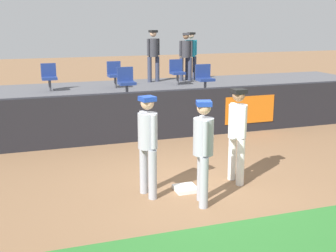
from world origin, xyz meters
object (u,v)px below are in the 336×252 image
object	(u,v)px
player_coach_visitor	(203,145)
seat_front_right	(204,77)
first_base	(186,189)
spectator_hooded	(191,52)
spectator_capped	(153,52)
player_fielder_home	(237,129)
player_runner_visitor	(148,139)
seat_back_left	(49,76)
seat_back_center	(115,73)
spectator_casual	(186,53)
seat_back_right	(177,71)
seat_front_center	(126,80)

from	to	relation	value
player_coach_visitor	seat_front_right	size ratio (longest dim) A/B	2.13
first_base	spectator_hooded	size ratio (longest dim) A/B	0.24
spectator_hooded	spectator_capped	bearing A→B (deg)	-1.44
player_fielder_home	player_runner_visitor	world-z (taller)	player_fielder_home
seat_back_left	spectator_hooded	xyz separation A→B (m)	(5.11, 1.08, 0.51)
player_coach_visitor	spectator_capped	distance (m)	8.67
seat_front_right	spectator_capped	size ratio (longest dim) A/B	0.47
seat_back_center	seat_back_left	distance (m)	2.05
seat_back_left	spectator_capped	xyz separation A→B (m)	(3.64, 0.92, 0.57)
player_runner_visitor	seat_back_center	bearing A→B (deg)	160.05
first_base	player_fielder_home	xyz separation A→B (m)	(1.09, 0.12, 1.01)
player_runner_visitor	spectator_casual	xyz separation A→B (m)	(3.67, 7.69, 0.85)
player_runner_visitor	seat_back_left	size ratio (longest dim) A/B	2.15
seat_back_left	spectator_capped	bearing A→B (deg)	14.22
first_base	seat_back_right	size ratio (longest dim) A/B	0.48
seat_back_center	spectator_casual	distance (m)	2.92
first_base	seat_back_right	bearing A→B (deg)	71.30
seat_back_left	spectator_capped	size ratio (longest dim) A/B	0.47
first_base	spectator_casual	distance (m)	8.45
player_fielder_home	player_coach_visitor	size ratio (longest dim) A/B	1.02
player_fielder_home	seat_front_right	size ratio (longest dim) A/B	2.17
first_base	spectator_casual	size ratio (longest dim) A/B	0.24
first_base	seat_front_right	world-z (taller)	seat_front_right
seat_front_center	spectator_casual	size ratio (longest dim) A/B	0.50
player_fielder_home	spectator_hooded	bearing A→B (deg)	162.82
seat_back_right	seat_front_right	xyz separation A→B (m)	(0.22, -1.80, 0.00)
seat_front_center	seat_front_right	size ratio (longest dim) A/B	1.00
seat_front_center	seat_back_left	bearing A→B (deg)	137.88
first_base	player_fielder_home	distance (m)	1.49
player_runner_visitor	seat_front_right	distance (m)	6.05
seat_front_right	spectator_hooded	bearing A→B (deg)	76.21
first_base	seat_front_center	xyz separation A→B (m)	(0.14, 5.08, 1.35)
player_coach_visitor	seat_front_center	distance (m)	5.74
player_fielder_home	seat_front_right	bearing A→B (deg)	161.85
player_fielder_home	seat_front_right	xyz separation A→B (m)	(1.47, 4.97, 0.33)
seat_back_right	seat_back_center	size ratio (longest dim) A/B	1.00
seat_front_right	seat_back_center	bearing A→B (deg)	142.63
seat_back_left	spectator_capped	world-z (taller)	spectator_capped
seat_back_center	spectator_hooded	world-z (taller)	spectator_hooded
spectator_casual	seat_back_left	bearing A→B (deg)	25.80
spectator_capped	spectator_hooded	bearing A→B (deg)	171.37
player_coach_visitor	seat_back_right	xyz separation A→B (m)	(2.27, 7.53, 0.35)
seat_front_center	seat_back_left	xyz separation A→B (m)	(-1.99, 1.80, -0.00)
seat_front_center	first_base	bearing A→B (deg)	-91.58
seat_front_center	seat_back_left	distance (m)	2.68
player_runner_visitor	spectator_capped	xyz separation A→B (m)	(2.50, 7.81, 0.91)
seat_back_center	spectator_capped	distance (m)	1.92
spectator_capped	player_fielder_home	bearing A→B (deg)	70.16
spectator_hooded	spectator_capped	xyz separation A→B (m)	(-1.47, -0.16, 0.05)
player_coach_visitor	seat_front_right	bearing A→B (deg)	172.30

